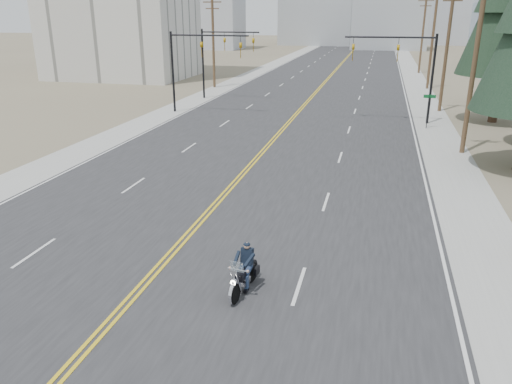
{
  "coord_description": "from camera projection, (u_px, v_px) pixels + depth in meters",
  "views": [
    {
      "loc": [
        7.07,
        -10.31,
        8.46
      ],
      "look_at": [
        2.49,
        8.26,
        1.6
      ],
      "focal_mm": 35.0,
      "sensor_mm": 36.0,
      "label": 1
    }
  ],
  "objects": [
    {
      "name": "haze_bldg_b",
      "position": [
        390.0,
        20.0,
        123.95
      ],
      "size": [
        18.0,
        14.0,
        14.0
      ],
      "primitive_type": "cube",
      "color": "#ADB2B7",
      "rests_on": "ground"
    },
    {
      "name": "sidewalk_right",
      "position": [
        412.0,
        73.0,
        75.25
      ],
      "size": [
        3.0,
        200.0,
        0.01
      ],
      "primitive_type": "cube",
      "color": "#A5A5A0",
      "rests_on": "ground"
    },
    {
      "name": "traffic_mast_far",
      "position": [
        218.0,
        51.0,
        50.88
      ],
      "size": [
        6.1,
        0.26,
        7.0
      ],
      "color": "black",
      "rests_on": "ground"
    },
    {
      "name": "traffic_mast_right",
      "position": [
        407.0,
        61.0,
        39.42
      ],
      "size": [
        7.1,
        0.26,
        7.0
      ],
      "color": "black",
      "rests_on": "ground"
    },
    {
      "name": "haze_bldg_f",
      "position": [
        179.0,
        15.0,
        141.24
      ],
      "size": [
        12.0,
        12.0,
        16.0
      ],
      "primitive_type": "cube",
      "color": "#ADB2B7",
      "rests_on": "ground"
    },
    {
      "name": "utility_pole_left",
      "position": [
        213.0,
        40.0,
        58.7
      ],
      "size": [
        2.2,
        0.3,
        10.5
      ],
      "color": "brown",
      "rests_on": "ground"
    },
    {
      "name": "street_sign",
      "position": [
        429.0,
        106.0,
        38.24
      ],
      "size": [
        0.9,
        0.06,
        2.62
      ],
      "color": "black",
      "rests_on": "ground"
    },
    {
      "name": "utility_pole_d",
      "position": [
        433.0,
        36.0,
        57.47
      ],
      "size": [
        2.2,
        0.3,
        11.5
      ],
      "color": "brown",
      "rests_on": "ground"
    },
    {
      "name": "utility_pole_c",
      "position": [
        447.0,
        46.0,
        43.85
      ],
      "size": [
        2.2,
        0.3,
        11.0
      ],
      "color": "brown",
      "rests_on": "ground"
    },
    {
      "name": "utility_pole_e",
      "position": [
        423.0,
        33.0,
        73.09
      ],
      "size": [
        2.2,
        0.3,
        11.0
      ],
      "color": "brown",
      "rests_on": "ground"
    },
    {
      "name": "ground_plane",
      "position": [
        98.0,
        336.0,
        13.87
      ],
      "size": [
        400.0,
        400.0,
        0.0
      ],
      "primitive_type": "plane",
      "color": "#776D56",
      "rests_on": "ground"
    },
    {
      "name": "utility_pole_b",
      "position": [
        475.0,
        57.0,
        30.05
      ],
      "size": [
        2.2,
        0.3,
        11.5
      ],
      "color": "brown",
      "rests_on": "ground"
    },
    {
      "name": "haze_bldg_e",
      "position": [
        450.0,
        23.0,
        143.3
      ],
      "size": [
        14.0,
        14.0,
        12.0
      ],
      "primitive_type": "cube",
      "color": "#B7BCC6",
      "rests_on": "ground"
    },
    {
      "name": "traffic_mast_left",
      "position": [
        194.0,
        56.0,
        43.47
      ],
      "size": [
        7.1,
        0.26,
        7.0
      ],
      "color": "black",
      "rests_on": "ground"
    },
    {
      "name": "road",
      "position": [
        335.0,
        71.0,
        77.84
      ],
      "size": [
        20.0,
        200.0,
        0.01
      ],
      "primitive_type": "cube",
      "color": "#303033",
      "rests_on": "ground"
    },
    {
      "name": "motorcyclist",
      "position": [
        244.0,
        269.0,
        15.82
      ],
      "size": [
        1.14,
        2.17,
        1.62
      ],
      "primitive_type": null,
      "rotation": [
        0.0,
        0.0,
        3.01
      ],
      "color": "black",
      "rests_on": "ground"
    },
    {
      "name": "haze_bldg_a",
      "position": [
        212.0,
        3.0,
        123.14
      ],
      "size": [
        14.0,
        12.0,
        22.0
      ],
      "primitive_type": "cube",
      "color": "#B7BCC6",
      "rests_on": "ground"
    },
    {
      "name": "sidewalk_left",
      "position": [
        263.0,
        69.0,
        80.43
      ],
      "size": [
        3.0,
        200.0,
        0.01
      ],
      "primitive_type": "cube",
      "color": "#A5A5A0",
      "rests_on": "ground"
    }
  ]
}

